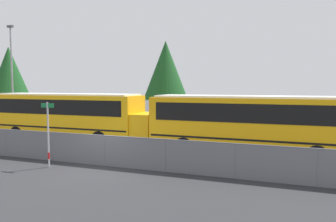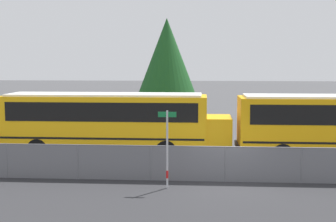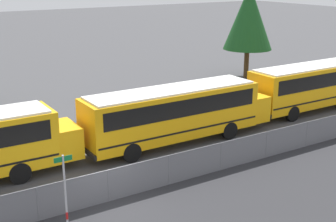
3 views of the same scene
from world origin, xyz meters
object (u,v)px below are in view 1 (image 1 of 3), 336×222
school_bus_2 (254,121)px  tree_2 (166,70)px  tree_0 (9,74)px  school_bus_1 (70,113)px  light_pole (12,72)px  street_sign (48,133)px

school_bus_2 → tree_2: bearing=127.2°
tree_0 → tree_2: bearing=6.1°
tree_0 → tree_2: size_ratio=1.00×
school_bus_1 → tree_2: 13.26m
school_bus_1 → light_pole: (-10.55, 5.45, 3.11)m
light_pole → tree_0: bearing=138.0°
school_bus_1 → school_bus_2: (12.02, -0.54, 0.00)m
school_bus_2 → tree_0: size_ratio=1.44×
school_bus_1 → school_bus_2: same height
street_sign → light_pole: bearing=140.4°
tree_0 → street_sign: bearing=-40.3°
school_bus_1 → tree_2: tree_2 is taller
tree_2 → tree_0: bearing=-173.9°
street_sign → light_pole: 18.42m
school_bus_1 → street_sign: 6.96m
school_bus_1 → street_sign: (3.39, -6.07, -0.33)m
street_sign → light_pole: (-13.95, 11.52, 3.44)m
school_bus_2 → school_bus_1: bearing=177.4°
tree_0 → school_bus_1: bearing=-33.1°
school_bus_2 → tree_2: tree_2 is taller
street_sign → school_bus_1: bearing=119.2°
street_sign → tree_2: (-1.40, 18.75, 3.69)m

